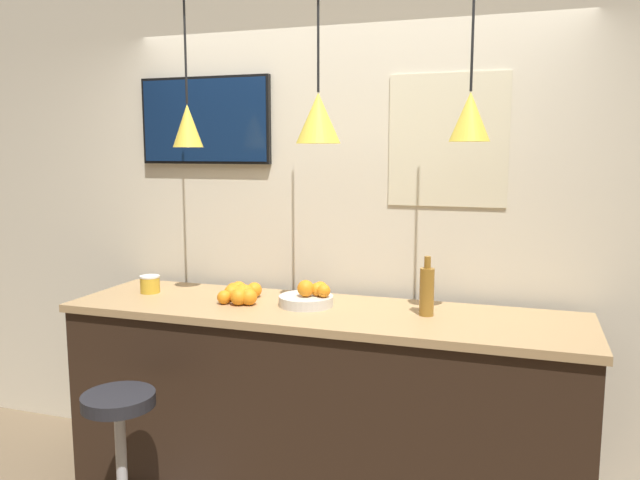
# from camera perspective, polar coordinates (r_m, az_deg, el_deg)

# --- Properties ---
(back_wall) EXTENTS (8.00, 0.06, 2.90)m
(back_wall) POSITION_cam_1_polar(r_m,az_deg,el_deg) (3.51, 2.34, 1.98)
(back_wall) COLOR beige
(back_wall) RESTS_ON ground_plane
(service_counter) EXTENTS (2.62, 0.69, 1.04)m
(service_counter) POSITION_cam_1_polar(r_m,az_deg,el_deg) (3.32, 0.00, -14.99)
(service_counter) COLOR black
(service_counter) RESTS_ON ground_plane
(bar_stool) EXTENTS (0.44, 0.44, 0.73)m
(bar_stool) POSITION_cam_1_polar(r_m,az_deg,el_deg) (3.17, -17.73, -18.12)
(bar_stool) COLOR #B7B7BC
(bar_stool) RESTS_ON ground_plane
(fruit_bowl) EXTENTS (0.28, 0.28, 0.14)m
(fruit_bowl) POSITION_cam_1_polar(r_m,az_deg,el_deg) (3.21, -0.99, -5.21)
(fruit_bowl) COLOR beige
(fruit_bowl) RESTS_ON service_counter
(orange_pile) EXTENTS (0.23, 0.27, 0.09)m
(orange_pile) POSITION_cam_1_polar(r_m,az_deg,el_deg) (3.34, -7.25, -4.83)
(orange_pile) COLOR orange
(orange_pile) RESTS_ON service_counter
(juice_bottle) EXTENTS (0.07, 0.07, 0.29)m
(juice_bottle) POSITION_cam_1_polar(r_m,az_deg,el_deg) (3.05, 9.74, -4.58)
(juice_bottle) COLOR olive
(juice_bottle) RESTS_ON service_counter
(spread_jar) EXTENTS (0.11, 0.11, 0.10)m
(spread_jar) POSITION_cam_1_polar(r_m,az_deg,el_deg) (3.62, -15.28, -3.92)
(spread_jar) COLOR gold
(spread_jar) RESTS_ON service_counter
(pendant_lamp_left) EXTENTS (0.16, 0.16, 0.96)m
(pendant_lamp_left) POSITION_cam_1_polar(r_m,az_deg,el_deg) (3.33, -12.02, 10.33)
(pendant_lamp_left) COLOR black
(pendant_lamp_middle) EXTENTS (0.22, 0.22, 0.94)m
(pendant_lamp_middle) POSITION_cam_1_polar(r_m,az_deg,el_deg) (3.03, -0.16, 11.15)
(pendant_lamp_middle) COLOR black
(pendant_lamp_right) EXTENTS (0.18, 0.18, 0.93)m
(pendant_lamp_right) POSITION_cam_1_polar(r_m,az_deg,el_deg) (2.89, 13.56, 11.02)
(pendant_lamp_right) COLOR black
(mounted_tv) EXTENTS (0.82, 0.04, 0.50)m
(mounted_tv) POSITION_cam_1_polar(r_m,az_deg,el_deg) (3.77, -10.50, 10.69)
(mounted_tv) COLOR black
(wall_poster) EXTENTS (0.62, 0.01, 0.69)m
(wall_poster) POSITION_cam_1_polar(r_m,az_deg,el_deg) (3.34, 11.59, 8.90)
(wall_poster) COLOR beige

